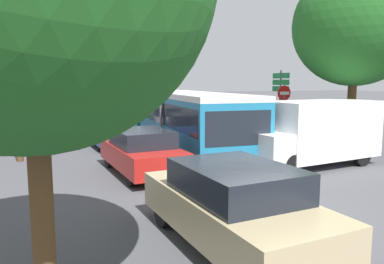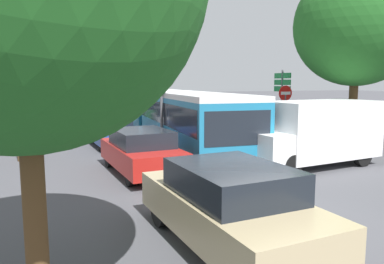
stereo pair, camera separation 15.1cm
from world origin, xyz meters
The scene contains 15 objects.
ground_plane centered at (0.00, 0.00, 0.00)m, with size 200.00×200.00×0.00m, color #47474C.
articulated_bus centered at (1.44, 11.83, 1.46)m, with size 3.68×17.15×2.53m.
city_bus_rear centered at (-1.61, 39.73, 1.42)m, with size 3.17×11.52×2.45m.
queued_car_tan centered at (-1.69, -0.93, 0.77)m, with size 2.11×4.48×1.52m.
queued_car_red centered at (-1.81, 5.01, 0.74)m, with size 2.01×4.27×1.45m.
queued_car_blue centered at (-1.81, 10.86, 0.71)m, with size 1.93×4.11×1.40m.
queued_car_silver centered at (-1.73, 15.80, 0.72)m, with size 1.96×4.17×1.42m.
queued_car_green centered at (-1.74, 21.58, 0.73)m, with size 1.99×4.23×1.44m.
queued_car_white centered at (-1.40, 27.57, 0.70)m, with size 1.93×4.09×1.39m.
white_van centered at (4.24, 3.82, 1.24)m, with size 5.17×2.43×2.31m.
traffic_light centered at (-0.18, 7.99, 2.50)m, with size 0.37×0.39×3.40m.
no_entry_sign centered at (5.61, 7.60, 1.88)m, with size 0.70×0.08×2.82m.
direction_sign_post centered at (6.91, 9.70, 2.57)m, with size 0.10×1.40×3.60m.
tree_left_mid centered at (-5.58, 8.61, 4.46)m, with size 3.24×3.24×6.10m.
tree_right_near centered at (7.35, 5.30, 5.25)m, with size 5.09×5.09×7.72m.
Camera 1 is at (-4.87, -6.68, 2.97)m, focal length 35.00 mm.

